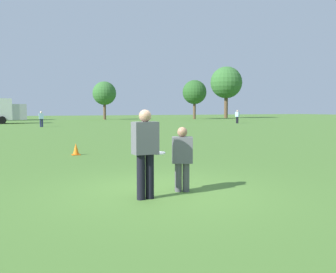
% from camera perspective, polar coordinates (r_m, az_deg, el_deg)
% --- Properties ---
extents(ground_plane, '(194.54, 194.54, 0.00)m').
position_cam_1_polar(ground_plane, '(8.01, -1.04, -8.86)').
color(ground_plane, '#47702D').
extents(player_thrower, '(0.52, 0.32, 1.83)m').
position_cam_1_polar(player_thrower, '(7.23, -3.67, -1.99)').
color(player_thrower, black).
rests_on(player_thrower, ground).
extents(player_defender, '(0.51, 0.41, 1.44)m').
position_cam_1_polar(player_defender, '(7.91, 2.29, -3.12)').
color(player_defender, '#4C4C51').
rests_on(player_defender, ground).
extents(frisbee, '(0.27, 0.27, 0.06)m').
position_cam_1_polar(frisbee, '(7.54, -1.44, -2.67)').
color(frisbee, white).
extents(traffic_cone, '(0.32, 0.32, 0.48)m').
position_cam_1_polar(traffic_cone, '(14.74, -14.53, -2.00)').
color(traffic_cone, '#D8590C').
rests_on(traffic_cone, ground).
extents(bystander_sideline_watcher, '(0.45, 0.26, 1.62)m').
position_cam_1_polar(bystander_sideline_watcher, '(39.03, -19.64, 2.80)').
color(bystander_sideline_watcher, '#1E234C').
rests_on(bystander_sideline_watcher, ground).
extents(bystander_far_jogger, '(0.44, 0.54, 1.70)m').
position_cam_1_polar(bystander_far_jogger, '(47.00, 11.04, 3.25)').
color(bystander_far_jogger, black).
rests_on(bystander_far_jogger, ground).
extents(tree_center_elm, '(4.12, 4.12, 6.69)m').
position_cam_1_polar(tree_center_elm, '(63.89, -10.16, 6.82)').
color(tree_center_elm, brown).
rests_on(tree_center_elm, ground).
extents(tree_east_birch, '(4.42, 4.42, 7.18)m').
position_cam_1_polar(tree_east_birch, '(66.29, 4.27, 7.08)').
color(tree_east_birch, brown).
rests_on(tree_east_birch, ground).
extents(tree_east_oak, '(6.52, 6.52, 10.59)m').
position_cam_1_polar(tree_east_oak, '(75.15, 9.32, 8.51)').
color(tree_east_oak, brown).
rests_on(tree_east_oak, ground).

